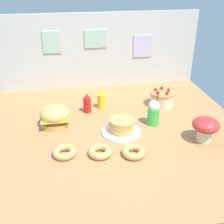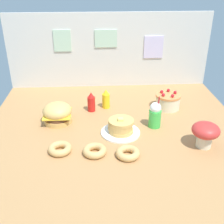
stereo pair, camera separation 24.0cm
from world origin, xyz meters
The scene contains 12 objects.
ground_plane centered at (0.00, 0.00, -0.01)m, with size 2.27×2.14×0.02m, color #B27F4C.
back_wall centered at (0.00, 1.06, 0.42)m, with size 2.27×0.04×0.84m.
burger centered at (-0.52, 0.20, 0.09)m, with size 0.26×0.26×0.19m.
pancake_stack centered at (0.04, -0.03, 0.05)m, with size 0.33×0.33×0.14m.
layer_cake centered at (0.55, 0.42, 0.08)m, with size 0.25×0.25×0.18m.
ketchup_bottle centered at (-0.21, 0.41, 0.09)m, with size 0.07×0.07×0.20m.
mustard_bottle centered at (-0.06, 0.47, 0.09)m, with size 0.07×0.07×0.20m.
cream_soda_cup centered at (0.35, 0.07, 0.12)m, with size 0.11×0.11×0.29m.
donut_pink_glaze centered at (-0.45, -0.27, 0.03)m, with size 0.18×0.18×0.06m.
donut_chocolate centered at (-0.18, -0.32, 0.03)m, with size 0.18×0.18×0.06m.
donut_vanilla centered at (0.06, -0.36, 0.03)m, with size 0.18×0.18×0.06m.
mushroom_stool centered at (0.68, -0.27, 0.13)m, with size 0.22×0.22×0.21m.
Camera 2 is at (-0.16, -2.09, 1.27)m, focal length 45.39 mm.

